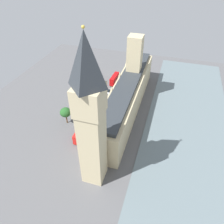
{
  "coord_description": "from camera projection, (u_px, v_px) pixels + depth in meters",
  "views": [
    {
      "loc": [
        -20.25,
        83.29,
        65.38
      ],
      "look_at": [
        1.0,
        14.32,
        8.58
      ],
      "focal_mm": 34.34,
      "sensor_mm": 36.0,
      "label": 1
    }
  ],
  "objects": [
    {
      "name": "car_blue_near_tower",
      "position": [
        88.0,
        116.0,
        101.91
      ],
      "size": [
        2.18,
        4.24,
        1.74
      ],
      "rotation": [
        0.0,
        0.0,
        -0.07
      ],
      "color": "navy",
      "rests_on": "ground"
    },
    {
      "name": "pedestrian_by_river_gate",
      "position": [
        86.0,
        150.0,
        85.43
      ],
      "size": [
        0.62,
        0.66,
        1.56
      ],
      "rotation": [
        0.0,
        0.0,
        2.51
      ],
      "color": "#336B60",
      "rests_on": "ground"
    },
    {
      "name": "double_decker_bus_under_trees",
      "position": [
        81.0,
        133.0,
        90.3
      ],
      "size": [
        2.67,
        10.51,
        4.75
      ],
      "rotation": [
        0.0,
        0.0,
        3.14
      ],
      "color": "red",
      "rests_on": "ground"
    },
    {
      "name": "parliament_building",
      "position": [
        127.0,
        94.0,
        102.86
      ],
      "size": [
        12.06,
        72.17,
        32.71
      ],
      "color": "#CCBA8E",
      "rests_on": "ground"
    },
    {
      "name": "plane_tree_slot_11",
      "position": [
        82.0,
        88.0,
        112.36
      ],
      "size": [
        5.77,
        5.77,
        8.33
      ],
      "color": "brown",
      "rests_on": "ground"
    },
    {
      "name": "clock_tower",
      "position": [
        90.0,
        118.0,
        60.12
      ],
      "size": [
        8.02,
        8.02,
        52.11
      ],
      "color": "#CCBA8E",
      "rests_on": "ground"
    },
    {
      "name": "street_lamp_slot_12",
      "position": [
        77.0,
        98.0,
        107.6
      ],
      "size": [
        0.56,
        0.56,
        5.98
      ],
      "color": "black",
      "rests_on": "ground"
    },
    {
      "name": "river_thames",
      "position": [
        188.0,
        121.0,
        100.26
      ],
      "size": [
        36.93,
        127.96,
        0.25
      ],
      "primitive_type": "cube",
      "color": "slate",
      "rests_on": "ground"
    },
    {
      "name": "car_black_kerbside",
      "position": [
        97.0,
        107.0,
        107.65
      ],
      "size": [
        2.16,
        4.79,
        1.74
      ],
      "rotation": [
        0.0,
        0.0,
        3.08
      ],
      "color": "black",
      "rests_on": "ground"
    },
    {
      "name": "double_decker_bus_leading",
      "position": [
        114.0,
        79.0,
        126.42
      ],
      "size": [
        2.99,
        10.59,
        4.75
      ],
      "rotation": [
        0.0,
        0.0,
        3.1
      ],
      "color": "#B20C0F",
      "rests_on": "ground"
    },
    {
      "name": "plane_tree_trailing",
      "position": [
        90.0,
        76.0,
        121.91
      ],
      "size": [
        5.72,
        5.72,
        8.48
      ],
      "color": "brown",
      "rests_on": "ground"
    },
    {
      "name": "car_white_corner",
      "position": [
        109.0,
        91.0,
        118.89
      ],
      "size": [
        1.84,
        4.55,
        1.74
      ],
      "rotation": [
        0.0,
        0.0,
        3.14
      ],
      "color": "silver",
      "rests_on": "ground"
    },
    {
      "name": "ground_plane",
      "position": [
        122.0,
        109.0,
        107.67
      ],
      "size": [
        142.17,
        142.17,
        0.0
      ],
      "primitive_type": "plane",
      "color": "#565659"
    },
    {
      "name": "plane_tree_slot_10",
      "position": [
        66.0,
        112.0,
        95.76
      ],
      "size": [
        5.02,
        5.02,
        8.21
      ],
      "color": "brown",
      "rests_on": "ground"
    },
    {
      "name": "pedestrian_opposite_hall",
      "position": [
        103.0,
        123.0,
        98.31
      ],
      "size": [
        0.64,
        0.57,
        1.52
      ],
      "rotation": [
        0.0,
        0.0,
        2.03
      ],
      "color": "gray",
      "rests_on": "ground"
    },
    {
      "name": "pedestrian_midblock",
      "position": [
        114.0,
        98.0,
        113.94
      ],
      "size": [
        0.57,
        0.46,
        1.58
      ],
      "rotation": [
        0.0,
        0.0,
        4.67
      ],
      "color": "navy",
      "rests_on": "ground"
    },
    {
      "name": "car_dark_green_far_end",
      "position": [
        98.0,
        97.0,
        114.14
      ],
      "size": [
        2.15,
        4.65,
        1.74
      ],
      "rotation": [
        0.0,
        0.0,
        -0.06
      ],
      "color": "#19472D",
      "rests_on": "ground"
    }
  ]
}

